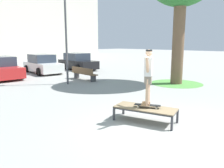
{
  "coord_description": "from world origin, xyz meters",
  "views": [
    {
      "loc": [
        -5.38,
        -3.66,
        2.45
      ],
      "look_at": [
        0.08,
        2.03,
        1.0
      ],
      "focal_mm": 36.39,
      "sensor_mm": 36.0,
      "label": 1
    }
  ],
  "objects_px": {
    "car_white": "(42,64)",
    "park_bench": "(84,73)",
    "skateboard": "(147,105)",
    "skate_box": "(145,109)",
    "car_black": "(78,62)",
    "skater": "(148,73)",
    "light_post": "(65,18)",
    "car_red": "(1,68)"
  },
  "relations": [
    {
      "from": "park_bench",
      "to": "skater",
      "type": "bearing_deg",
      "value": -113.61
    },
    {
      "from": "park_bench",
      "to": "light_post",
      "type": "distance_m",
      "value": 3.77
    },
    {
      "from": "car_white",
      "to": "car_black",
      "type": "xyz_separation_m",
      "value": [
        3.38,
        -0.07,
        0.0
      ]
    },
    {
      "from": "skate_box",
      "to": "park_bench",
      "type": "height_order",
      "value": "park_bench"
    },
    {
      "from": "car_black",
      "to": "park_bench",
      "type": "relative_size",
      "value": 1.77
    },
    {
      "from": "skateboard",
      "to": "car_black",
      "type": "xyz_separation_m",
      "value": [
        6.5,
        12.87,
        0.15
      ]
    },
    {
      "from": "car_white",
      "to": "skater",
      "type": "bearing_deg",
      "value": -103.55
    },
    {
      "from": "skate_box",
      "to": "car_white",
      "type": "xyz_separation_m",
      "value": [
        3.14,
        12.88,
        0.28
      ]
    },
    {
      "from": "skater",
      "to": "light_post",
      "type": "distance_m",
      "value": 7.86
    },
    {
      "from": "skate_box",
      "to": "skateboard",
      "type": "relative_size",
      "value": 2.58
    },
    {
      "from": "skateboard",
      "to": "car_white",
      "type": "distance_m",
      "value": 13.31
    },
    {
      "from": "car_red",
      "to": "car_black",
      "type": "height_order",
      "value": "same"
    },
    {
      "from": "skateboard",
      "to": "car_red",
      "type": "relative_size",
      "value": 0.19
    },
    {
      "from": "car_white",
      "to": "park_bench",
      "type": "bearing_deg",
      "value": -86.61
    },
    {
      "from": "skater",
      "to": "light_post",
      "type": "bearing_deg",
      "value": 75.91
    },
    {
      "from": "skater",
      "to": "park_bench",
      "type": "xyz_separation_m",
      "value": [
        3.42,
        7.82,
        -1.08
      ]
    },
    {
      "from": "skateboard",
      "to": "skate_box",
      "type": "bearing_deg",
      "value": 107.82
    },
    {
      "from": "skate_box",
      "to": "car_white",
      "type": "relative_size",
      "value": 0.47
    },
    {
      "from": "skate_box",
      "to": "car_red",
      "type": "relative_size",
      "value": 0.48
    },
    {
      "from": "skater",
      "to": "car_white",
      "type": "bearing_deg",
      "value": 76.45
    },
    {
      "from": "skateboard",
      "to": "light_post",
      "type": "distance_m",
      "value": 8.21
    },
    {
      "from": "car_white",
      "to": "park_bench",
      "type": "distance_m",
      "value": 5.13
    },
    {
      "from": "car_black",
      "to": "park_bench",
      "type": "xyz_separation_m",
      "value": [
        -3.08,
        -5.04,
        -0.24
      ]
    },
    {
      "from": "skateboard",
      "to": "car_black",
      "type": "relative_size",
      "value": 0.19
    },
    {
      "from": "skateboard",
      "to": "skater",
      "type": "relative_size",
      "value": 0.47
    },
    {
      "from": "car_white",
      "to": "car_black",
      "type": "bearing_deg",
      "value": -1.2
    },
    {
      "from": "car_red",
      "to": "skater",
      "type": "bearing_deg",
      "value": -88.74
    },
    {
      "from": "car_red",
      "to": "car_white",
      "type": "relative_size",
      "value": 0.98
    },
    {
      "from": "skater",
      "to": "car_black",
      "type": "xyz_separation_m",
      "value": [
        6.5,
        12.86,
        -0.84
      ]
    },
    {
      "from": "car_white",
      "to": "park_bench",
      "type": "relative_size",
      "value": 1.79
    },
    {
      "from": "car_red",
      "to": "car_black",
      "type": "bearing_deg",
      "value": 4.74
    },
    {
      "from": "car_white",
      "to": "car_black",
      "type": "relative_size",
      "value": 1.01
    },
    {
      "from": "car_red",
      "to": "skateboard",
      "type": "bearing_deg",
      "value": -88.74
    },
    {
      "from": "skate_box",
      "to": "park_bench",
      "type": "distance_m",
      "value": 8.49
    },
    {
      "from": "skate_box",
      "to": "car_black",
      "type": "bearing_deg",
      "value": 63.01
    },
    {
      "from": "light_post",
      "to": "skater",
      "type": "bearing_deg",
      "value": -104.09
    },
    {
      "from": "park_bench",
      "to": "car_black",
      "type": "bearing_deg",
      "value": 58.56
    },
    {
      "from": "skate_box",
      "to": "light_post",
      "type": "xyz_separation_m",
      "value": [
        1.85,
        7.23,
        3.41
      ]
    },
    {
      "from": "park_bench",
      "to": "light_post",
      "type": "height_order",
      "value": "light_post"
    },
    {
      "from": "skate_box",
      "to": "car_black",
      "type": "relative_size",
      "value": 0.48
    },
    {
      "from": "skater",
      "to": "car_white",
      "type": "height_order",
      "value": "skater"
    },
    {
      "from": "skate_box",
      "to": "car_red",
      "type": "height_order",
      "value": "car_red"
    }
  ]
}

